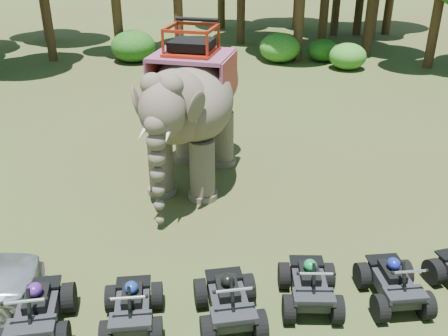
{
  "coord_description": "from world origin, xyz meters",
  "views": [
    {
      "loc": [
        -1.47,
        -9.59,
        7.23
      ],
      "look_at": [
        0.0,
        1.2,
        1.9
      ],
      "focal_mm": 40.0,
      "sensor_mm": 36.0,
      "label": 1
    }
  ],
  "objects_px": {
    "atv_2": "(229,295)",
    "atv_4": "(395,278)",
    "atv_1": "(132,302)",
    "atv_3": "(310,280)",
    "elephant": "(192,105)",
    "atv_0": "(36,306)"
  },
  "relations": [
    {
      "from": "elephant",
      "to": "atv_1",
      "type": "xyz_separation_m",
      "value": [
        -1.73,
        -6.34,
        -1.81
      ]
    },
    {
      "from": "atv_4",
      "to": "atv_1",
      "type": "bearing_deg",
      "value": -177.97
    },
    {
      "from": "elephant",
      "to": "atv_4",
      "type": "height_order",
      "value": "elephant"
    },
    {
      "from": "elephant",
      "to": "atv_2",
      "type": "height_order",
      "value": "elephant"
    },
    {
      "from": "atv_2",
      "to": "atv_4",
      "type": "distance_m",
      "value": 3.52
    },
    {
      "from": "elephant",
      "to": "atv_4",
      "type": "bearing_deg",
      "value": -38.23
    },
    {
      "from": "elephant",
      "to": "atv_2",
      "type": "xyz_separation_m",
      "value": [
        0.17,
        -6.45,
        -1.76
      ]
    },
    {
      "from": "atv_1",
      "to": "atv_3",
      "type": "distance_m",
      "value": 3.65
    },
    {
      "from": "atv_0",
      "to": "atv_4",
      "type": "distance_m",
      "value": 7.24
    },
    {
      "from": "elephant",
      "to": "atv_0",
      "type": "bearing_deg",
      "value": -97.98
    },
    {
      "from": "atv_3",
      "to": "atv_2",
      "type": "bearing_deg",
      "value": -161.69
    },
    {
      "from": "atv_0",
      "to": "atv_3",
      "type": "xyz_separation_m",
      "value": [
        5.47,
        0.11,
        -0.04
      ]
    },
    {
      "from": "atv_0",
      "to": "atv_3",
      "type": "bearing_deg",
      "value": -0.59
    },
    {
      "from": "atv_0",
      "to": "atv_1",
      "type": "height_order",
      "value": "atv_0"
    },
    {
      "from": "atv_2",
      "to": "atv_3",
      "type": "height_order",
      "value": "atv_2"
    },
    {
      "from": "atv_1",
      "to": "atv_3",
      "type": "relative_size",
      "value": 0.97
    },
    {
      "from": "atv_1",
      "to": "atv_4",
      "type": "distance_m",
      "value": 5.42
    },
    {
      "from": "atv_4",
      "to": "atv_2",
      "type": "bearing_deg",
      "value": -176.06
    },
    {
      "from": "elephant",
      "to": "atv_1",
      "type": "bearing_deg",
      "value": -83.74
    },
    {
      "from": "atv_2",
      "to": "atv_1",
      "type": "bearing_deg",
      "value": 175.13
    },
    {
      "from": "atv_1",
      "to": "atv_3",
      "type": "xyz_separation_m",
      "value": [
        3.65,
        0.18,
        0.02
      ]
    },
    {
      "from": "atv_4",
      "to": "atv_3",
      "type": "bearing_deg",
      "value": 176.44
    }
  ]
}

